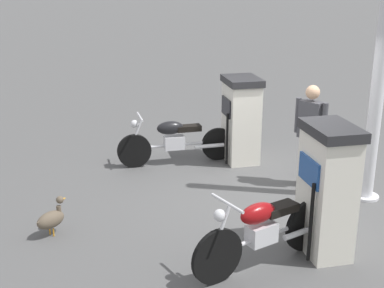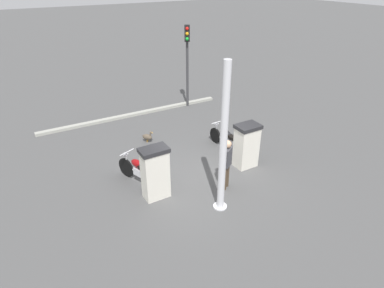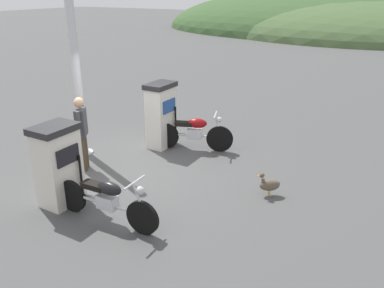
# 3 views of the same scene
# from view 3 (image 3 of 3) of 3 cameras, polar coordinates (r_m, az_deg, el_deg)

# --- Properties ---
(ground_plane) EXTENTS (120.00, 120.00, 0.00)m
(ground_plane) POSITION_cam_3_polar(r_m,az_deg,el_deg) (9.05, -9.60, -3.82)
(ground_plane) COLOR #4C4C4C
(fuel_pump_near) EXTENTS (0.64, 0.80, 1.55)m
(fuel_pump_near) POSITION_cam_3_polar(r_m,az_deg,el_deg) (7.72, -18.59, -2.84)
(fuel_pump_near) COLOR silver
(fuel_pump_near) RESTS_ON ground
(fuel_pump_far) EXTENTS (0.57, 0.82, 1.65)m
(fuel_pump_far) POSITION_cam_3_polar(r_m,az_deg,el_deg) (10.08, -4.44, 4.20)
(fuel_pump_far) COLOR silver
(fuel_pump_far) RESTS_ON ground
(motorcycle_near_pump) EXTENTS (2.16, 0.56, 0.94)m
(motorcycle_near_pump) POSITION_cam_3_polar(r_m,az_deg,el_deg) (7.03, -12.18, -7.78)
(motorcycle_near_pump) COLOR black
(motorcycle_near_pump) RESTS_ON ground
(motorcycle_far_pump) EXTENTS (1.92, 0.84, 0.97)m
(motorcycle_far_pump) POSITION_cam_3_polar(r_m,az_deg,el_deg) (9.89, 0.26, 1.78)
(motorcycle_far_pump) COLOR black
(motorcycle_far_pump) RESTS_ON ground
(attendant_person) EXTENTS (0.39, 0.53, 1.66)m
(attendant_person) POSITION_cam_3_polar(r_m,az_deg,el_deg) (9.00, -15.53, 2.09)
(attendant_person) COLOR #473828
(attendant_person) RESTS_ON ground
(wandering_duck) EXTENTS (0.45, 0.41, 0.51)m
(wandering_duck) POSITION_cam_3_polar(r_m,az_deg,el_deg) (7.95, 11.01, -5.71)
(wandering_duck) COLOR brown
(wandering_duck) RESTS_ON ground
(canopy_support_pole) EXTENTS (0.40, 0.40, 4.24)m
(canopy_support_pole) POSITION_cam_3_polar(r_m,az_deg,el_deg) (9.66, -16.27, 10.04)
(canopy_support_pole) COLOR silver
(canopy_support_pole) RESTS_ON ground
(distant_hill_main) EXTENTS (27.64, 25.06, 7.41)m
(distant_hill_main) POSITION_cam_3_polar(r_m,az_deg,el_deg) (41.64, 22.58, 14.69)
(distant_hill_main) COLOR #476038
(distant_hill_main) RESTS_ON ground
(distant_hill_secondary) EXTENTS (33.96, 21.11, 7.85)m
(distant_hill_secondary) POSITION_cam_3_polar(r_m,az_deg,el_deg) (41.06, 19.86, 14.96)
(distant_hill_secondary) COLOR #38562D
(distant_hill_secondary) RESTS_ON ground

